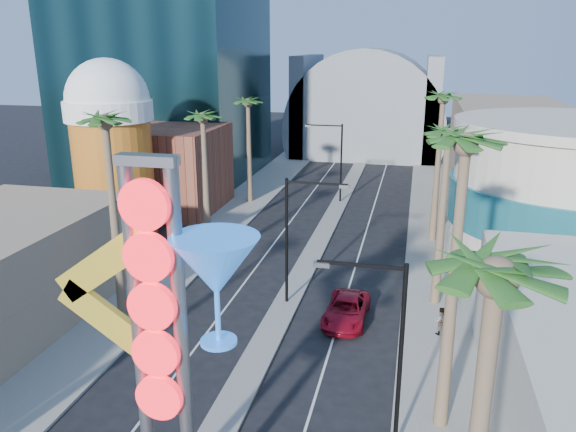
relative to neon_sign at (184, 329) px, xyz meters
The scene contains 21 objects.
sidewalk_west 34.43m from the neon_sign, 107.85° to the left, with size 5.00×100.00×0.15m, color gray.
sidewalk_east 33.97m from the neon_sign, 74.84° to the left, with size 5.00×100.00×0.15m, color gray.
median 35.79m from the neon_sign, 91.33° to the left, with size 1.60×84.00×0.15m, color gray.
brick_filler_west 39.01m from the neon_sign, 115.64° to the left, with size 10.00×10.00×8.00m, color brown.
filler_east 47.58m from the neon_sign, 71.37° to the left, with size 10.00×20.00×10.00m, color #9C8065.
beer_mug 32.39m from the neon_sign, 123.38° to the left, with size 7.00×7.00×14.50m.
turquoise_building 32.10m from the neon_sign, 57.56° to the left, with size 16.60×16.60×10.60m.
canopy 69.11m from the neon_sign, 90.68° to the left, with size 22.00×16.00×22.00m.
neon_sign is the anchor object (origin of this frame).
streetlight_0 17.21m from the neon_sign, 90.90° to the left, with size 3.79×0.25×8.00m.
streetlight_1 41.13m from the neon_sign, 91.90° to the left, with size 3.79×0.25×8.00m.
streetlight_2 8.15m from the neon_sign, 40.46° to the left, with size 3.45×0.25×8.00m.
palm_1 16.70m from the neon_sign, 126.98° to the left, with size 2.40×2.40×12.70m.
palm_2 28.85m from the neon_sign, 109.95° to the left, with size 2.40×2.40×11.20m.
palm_3 40.31m from the neon_sign, 104.11° to the left, with size 2.40×2.40×11.20m.
palm_4 9.23m from the neon_sign, 19.89° to the right, with size 2.40×2.40×12.20m.
palm_5 11.50m from the neon_sign, 40.70° to the left, with size 2.40×2.40×13.20m.
palm_6 20.89m from the neon_sign, 66.74° to the left, with size 2.40×2.40×11.70m.
palm_7 32.29m from the neon_sign, 75.23° to the left, with size 2.40×2.40×12.70m.
red_pickup 17.18m from the neon_sign, 78.74° to the left, with size 2.33×5.06×1.41m, color maroon.
pedestrian_b 18.22m from the neon_sign, 60.71° to the left, with size 0.78×0.61×1.60m, color gray.
Camera 1 is at (7.27, -11.03, 15.46)m, focal length 35.00 mm.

